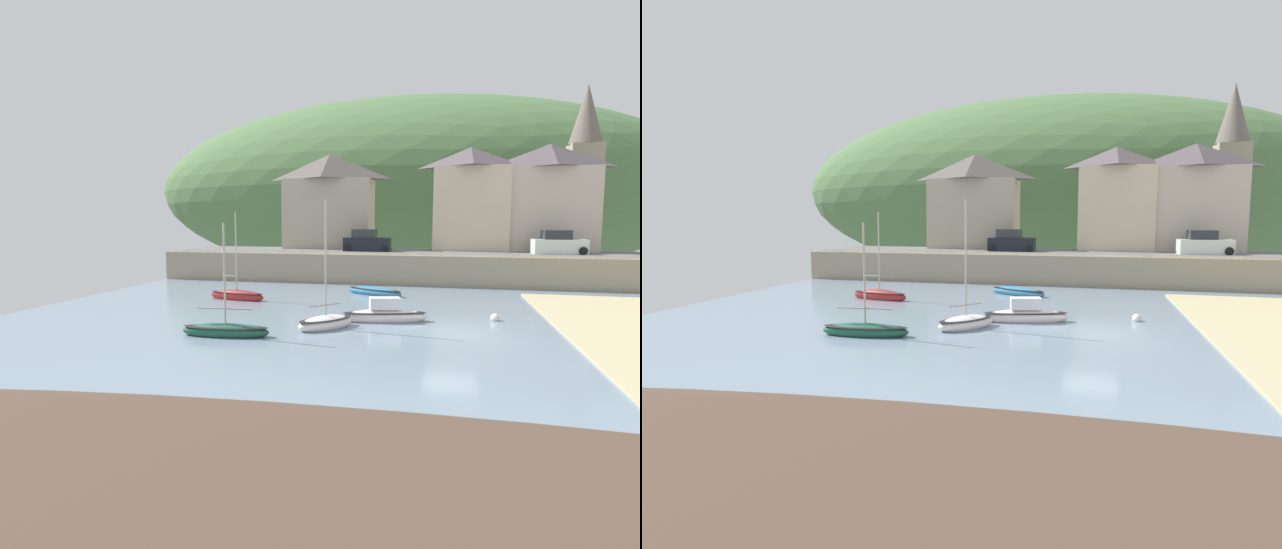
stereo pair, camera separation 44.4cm
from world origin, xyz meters
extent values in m
cube|color=gray|center=(0.00, 0.00, -0.03)|extent=(48.00, 40.00, 0.06)
ellipsoid|color=#4E3B2E|center=(0.00, -16.00, 0.28)|extent=(44.00, 10.00, 0.55)
cube|color=gray|center=(0.00, 17.00, 1.20)|extent=(48.00, 2.40, 2.40)
cube|color=#606060|center=(0.00, 20.70, 2.35)|extent=(48.00, 9.00, 0.10)
ellipsoid|color=#4E7242|center=(-5.15, 55.20, 9.45)|extent=(80.00, 44.00, 26.99)
cube|color=#AAA08B|center=(-11.32, 25.20, 5.74)|extent=(8.33, 5.30, 6.68)
pyramid|color=#564F4A|center=(-11.32, 25.20, 10.31)|extent=(8.63, 5.60, 2.47)
cube|color=beige|center=(2.04, 25.20, 6.17)|extent=(6.60, 5.39, 7.54)
pyramid|color=#52484C|center=(2.04, 25.20, 10.88)|extent=(6.90, 5.69, 1.88)
cube|color=beige|center=(8.80, 25.20, 6.09)|extent=(7.74, 4.60, 7.37)
pyramid|color=#4F474B|center=(8.80, 25.20, 10.84)|extent=(8.04, 4.90, 2.13)
cube|color=gray|center=(12.60, 29.20, 7.35)|extent=(2.80, 2.80, 9.90)
cone|color=#665B51|center=(12.60, 29.20, 15.07)|extent=(3.00, 3.00, 5.54)
ellipsoid|color=#1B503A|center=(-9.96, -3.08, 0.21)|extent=(4.14, 1.46, 0.75)
ellipsoid|color=black|center=(-9.96, -3.08, 0.41)|extent=(4.06, 1.43, 0.12)
cylinder|color=#B2A893|center=(-9.96, -3.08, 2.85)|extent=(0.09, 0.09, 4.54)
cylinder|color=gray|center=(-9.96, -3.08, 1.26)|extent=(2.58, 0.31, 0.07)
ellipsoid|color=maroon|center=(-13.48, 6.60, 0.23)|extent=(4.11, 1.61, 0.84)
ellipsoid|color=black|center=(-13.48, 6.60, 0.46)|extent=(4.03, 1.58, 0.12)
cylinder|color=#B2A893|center=(-13.48, 6.60, 3.19)|extent=(0.09, 0.09, 5.08)
cylinder|color=gray|center=(-13.48, 6.60, 1.54)|extent=(2.18, 0.47, 0.07)
ellipsoid|color=white|center=(-5.90, -0.49, 0.23)|extent=(2.94, 3.20, 0.82)
ellipsoid|color=black|center=(-5.90, -0.49, 0.45)|extent=(2.89, 3.13, 0.12)
cylinder|color=#B2A893|center=(-5.90, -0.49, 3.41)|extent=(0.09, 0.09, 5.55)
cylinder|color=gray|center=(-5.90, -0.49, 1.14)|extent=(1.29, 1.54, 0.07)
ellipsoid|color=silver|center=(-3.28, 1.80, 0.23)|extent=(4.56, 2.16, 0.85)
ellipsoid|color=black|center=(-3.28, 1.80, 0.47)|extent=(4.47, 2.12, 0.12)
cube|color=silver|center=(-3.28, 1.80, 0.96)|extent=(1.69, 1.11, 0.60)
ellipsoid|color=teal|center=(-4.94, 10.81, 0.20)|extent=(4.36, 2.89, 0.72)
ellipsoid|color=black|center=(-4.94, 10.81, 0.40)|extent=(4.27, 2.83, 0.12)
cube|color=black|center=(-6.89, 20.70, 3.00)|extent=(4.14, 1.81, 1.20)
cube|color=#282D33|center=(-7.14, 20.70, 3.95)|extent=(2.14, 1.55, 0.80)
cylinder|color=black|center=(-5.24, 21.50, 2.72)|extent=(0.64, 0.22, 0.64)
cylinder|color=black|center=(-5.24, 19.90, 2.72)|extent=(0.64, 0.22, 0.64)
cylinder|color=black|center=(-8.54, 21.50, 2.72)|extent=(0.64, 0.22, 0.64)
cylinder|color=black|center=(-8.54, 19.90, 2.72)|extent=(0.64, 0.22, 0.64)
cube|color=silver|center=(8.94, 20.70, 3.00)|extent=(4.20, 1.96, 1.20)
cube|color=#282D33|center=(8.69, 20.70, 3.95)|extent=(2.19, 1.63, 0.80)
cylinder|color=black|center=(10.59, 21.50, 2.72)|extent=(0.64, 0.22, 0.64)
cylinder|color=black|center=(10.59, 19.90, 2.72)|extent=(0.64, 0.22, 0.64)
cylinder|color=black|center=(7.29, 21.50, 2.72)|extent=(0.64, 0.22, 0.64)
cylinder|color=black|center=(7.29, 19.90, 2.72)|extent=(0.64, 0.22, 0.64)
sphere|color=silver|center=(2.30, 3.33, 0.14)|extent=(0.47, 0.47, 0.47)
camera|label=1|loc=(-0.64, -23.72, 5.30)|focal=28.09mm
camera|label=2|loc=(-0.21, -23.61, 5.30)|focal=28.09mm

